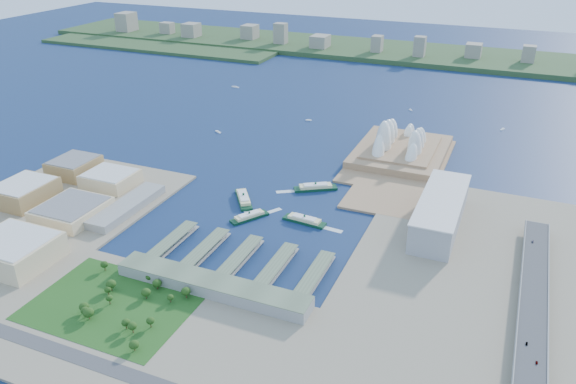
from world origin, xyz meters
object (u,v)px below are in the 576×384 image
at_px(ferry_c, 249,215).
at_px(car_b, 527,344).
at_px(opera_house, 402,136).
at_px(car_c, 533,242).
at_px(ferry_d, 304,219).
at_px(toaster_building, 440,212).
at_px(car_a, 537,362).
at_px(ferry_a, 243,197).
at_px(ferry_b, 316,186).

bearing_deg(ferry_c, car_b, -169.48).
bearing_deg(opera_house, car_c, -49.00).
xyz_separation_m(ferry_d, car_c, (250.49, 29.83, 10.52)).
distance_m(toaster_building, car_c, 103.02).
bearing_deg(ferry_c, car_c, -139.11).
bearing_deg(car_a, ferry_d, -32.34).
bearing_deg(opera_house, ferry_c, -114.96).
xyz_separation_m(ferry_a, car_a, (351.13, -185.88, 10.04)).
bearing_deg(ferry_a, car_a, -63.21).
bearing_deg(ferry_c, ferry_b, -80.68).
relative_size(toaster_building, ferry_d, 2.93).
relative_size(toaster_building, ferry_c, 3.15).
distance_m(ferry_d, car_c, 252.48).
xyz_separation_m(opera_house, ferry_b, (-78.64, -160.00, -26.58)).
height_order(toaster_building, ferry_b, toaster_building).
bearing_deg(toaster_building, ferry_c, -162.72).
bearing_deg(car_b, car_a, -68.10).
bearing_deg(car_a, car_b, -68.10).
distance_m(ferry_a, ferry_c, 48.28).
relative_size(opera_house, ferry_d, 3.40).
relative_size(ferry_a, ferry_b, 1.01).
relative_size(toaster_building, ferry_a, 2.67).
bearing_deg(toaster_building, car_b, -62.41).
xyz_separation_m(ferry_b, ferry_c, (-45.47, -106.62, -0.77)).
xyz_separation_m(car_b, car_c, (0.00, 173.61, 0.02)).
bearing_deg(ferry_c, opera_house, -82.54).
height_order(ferry_c, ferry_d, ferry_d).
xyz_separation_m(ferry_b, car_c, (269.64, -59.68, 10.10)).
distance_m(ferry_a, car_a, 397.42).
xyz_separation_m(ferry_c, car_c, (315.11, 46.94, 10.87)).
height_order(opera_house, toaster_building, opera_house).
xyz_separation_m(toaster_building, car_b, (101.00, -193.30, -5.00)).
height_order(car_a, car_c, car_c).
bearing_deg(car_b, opera_house, 115.90).
bearing_deg(ferry_c, toaster_building, -130.30).
relative_size(toaster_building, ferry_b, 2.70).
distance_m(ferry_b, car_c, 276.35).
height_order(toaster_building, car_b, toaster_building).
bearing_deg(ferry_a, ferry_b, 7.17).
relative_size(ferry_b, ferry_c, 1.16).
bearing_deg(ferry_a, opera_house, 20.89).
bearing_deg(ferry_a, ferry_c, -89.84).
relative_size(ferry_a, car_c, 12.50).
height_order(ferry_b, ferry_d, ferry_b).
xyz_separation_m(opera_house, car_c, (191.00, -219.68, -16.48)).
xyz_separation_m(toaster_building, ferry_a, (-242.13, -27.31, -15.02)).
distance_m(toaster_building, ferry_d, 158.24).
bearing_deg(car_a, toaster_building, -62.92).
distance_m(ferry_a, ferry_d, 95.26).
bearing_deg(ferry_b, car_b, 17.48).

